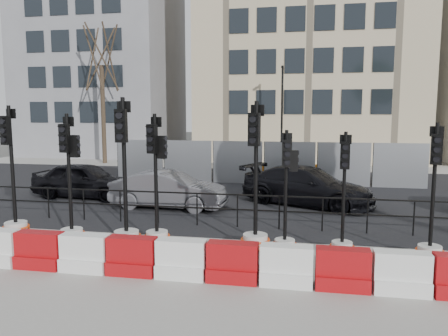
% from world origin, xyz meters
% --- Properties ---
extents(ground, '(120.00, 120.00, 0.00)m').
position_xyz_m(ground, '(0.00, 0.00, 0.00)').
color(ground, '#51514C').
rests_on(ground, ground).
extents(sidewalk_near, '(40.00, 6.00, 0.02)m').
position_xyz_m(sidewalk_near, '(0.00, -3.00, 0.01)').
color(sidewalk_near, gray).
rests_on(sidewalk_near, ground).
extents(road, '(40.00, 14.00, 0.03)m').
position_xyz_m(road, '(0.00, 7.00, 0.01)').
color(road, black).
rests_on(road, ground).
extents(sidewalk_far, '(40.00, 4.00, 0.02)m').
position_xyz_m(sidewalk_far, '(0.00, 16.00, 0.01)').
color(sidewalk_far, gray).
rests_on(sidewalk_far, ground).
extents(building_grey, '(11.00, 9.06, 14.00)m').
position_xyz_m(building_grey, '(-14.00, 21.99, 7.00)').
color(building_grey, gray).
rests_on(building_grey, ground).
extents(building_cream, '(15.00, 10.06, 18.00)m').
position_xyz_m(building_cream, '(2.00, 21.99, 9.00)').
color(building_cream, '#C7B392').
rests_on(building_cream, ground).
extents(kerb_railing, '(18.00, 0.04, 1.00)m').
position_xyz_m(kerb_railing, '(0.00, 1.20, 0.69)').
color(kerb_railing, black).
rests_on(kerb_railing, ground).
extents(heras_fencing, '(14.33, 1.72, 2.00)m').
position_xyz_m(heras_fencing, '(0.57, 9.86, 0.65)').
color(heras_fencing, gray).
rests_on(heras_fencing, ground).
extents(lamp_post_far, '(0.12, 0.56, 6.00)m').
position_xyz_m(lamp_post_far, '(0.50, 14.98, 3.22)').
color(lamp_post_far, black).
rests_on(lamp_post_far, ground).
extents(tree_bare_far, '(2.00, 2.00, 9.00)m').
position_xyz_m(tree_bare_far, '(-11.00, 15.50, 6.65)').
color(tree_bare_far, '#473828').
rests_on(tree_bare_far, ground).
extents(barrier_row, '(12.55, 0.50, 0.80)m').
position_xyz_m(barrier_row, '(-0.00, -2.80, 0.37)').
color(barrier_row, '#AD0D0E').
rests_on(barrier_row, ground).
extents(traffic_signal_a, '(0.69, 0.69, 3.51)m').
position_xyz_m(traffic_signal_a, '(-5.69, -0.85, 0.73)').
color(traffic_signal_a, beige).
rests_on(traffic_signal_a, ground).
extents(traffic_signal_b, '(0.65, 0.65, 3.31)m').
position_xyz_m(traffic_signal_b, '(-3.89, -1.11, 0.79)').
color(traffic_signal_b, beige).
rests_on(traffic_signal_b, ground).
extents(traffic_signal_c, '(0.73, 0.73, 3.69)m').
position_xyz_m(traffic_signal_c, '(-2.39, -1.20, 0.76)').
color(traffic_signal_c, beige).
rests_on(traffic_signal_c, ground).
extents(traffic_signal_d, '(0.65, 0.65, 3.30)m').
position_xyz_m(traffic_signal_d, '(-1.69, -0.93, 0.79)').
color(traffic_signal_d, beige).
rests_on(traffic_signal_d, ground).
extents(traffic_signal_e, '(0.71, 0.71, 3.60)m').
position_xyz_m(traffic_signal_e, '(0.75, -0.88, 0.74)').
color(traffic_signal_e, beige).
rests_on(traffic_signal_e, ground).
extents(traffic_signal_f, '(0.58, 0.58, 2.94)m').
position_xyz_m(traffic_signal_f, '(1.47, -0.90, 0.70)').
color(traffic_signal_f, beige).
rests_on(traffic_signal_f, ground).
extents(traffic_signal_g, '(0.57, 0.57, 2.90)m').
position_xyz_m(traffic_signal_g, '(2.77, -0.84, 0.60)').
color(traffic_signal_g, beige).
rests_on(traffic_signal_g, ground).
extents(traffic_signal_h, '(0.61, 0.61, 3.11)m').
position_xyz_m(traffic_signal_h, '(4.67, -0.87, 0.64)').
color(traffic_signal_h, beige).
rests_on(traffic_signal_h, ground).
extents(car_a, '(2.24, 4.33, 1.40)m').
position_xyz_m(car_a, '(-6.54, 4.56, 0.70)').
color(car_a, black).
rests_on(car_a, ground).
extents(car_b, '(1.79, 4.13, 1.31)m').
position_xyz_m(car_b, '(-2.75, 3.33, 0.66)').
color(car_b, '#56565B').
rests_on(car_b, ground).
extents(car_c, '(5.50, 6.25, 1.39)m').
position_xyz_m(car_c, '(1.99, 4.77, 0.70)').
color(car_c, black).
rests_on(car_c, ground).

